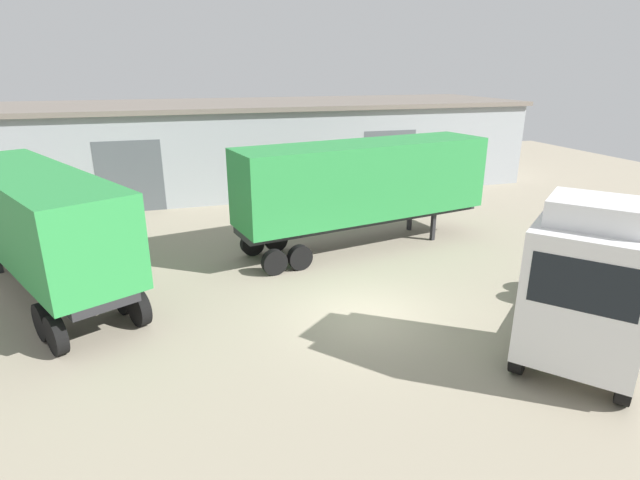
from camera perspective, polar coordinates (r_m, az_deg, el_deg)
ground_plane at (r=15.00m, az=5.19°, el=-8.70°), size 60.00×60.00×0.00m
warehouse_building at (r=31.43m, az=-7.54°, el=10.82°), size 32.54×9.42×5.02m
tractor_unit_white at (r=13.43m, az=28.25°, el=-5.01°), size 6.57×6.12×4.27m
container_trailer_green at (r=19.96m, az=4.98°, el=6.61°), size 10.71×4.45×4.23m
container_trailer_teal at (r=17.97m, az=-29.56°, el=2.29°), size 6.84×10.19×3.98m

